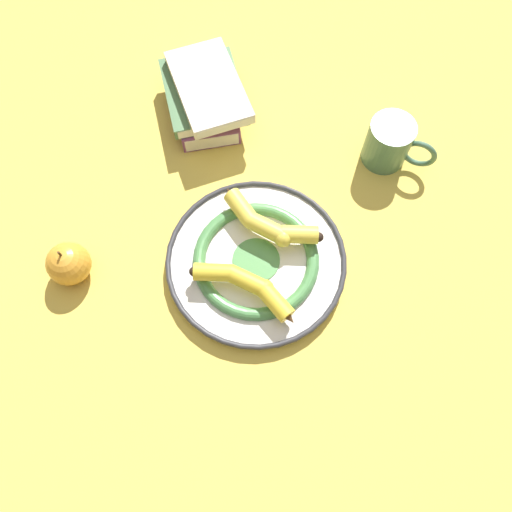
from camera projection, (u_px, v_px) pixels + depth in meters
ground_plane at (254, 256)px, 0.90m from camera, size 2.80×2.80×0.00m
decorative_bowl at (256, 261)px, 0.88m from camera, size 0.32×0.32×0.03m
banana_a at (247, 286)px, 0.83m from camera, size 0.16×0.14×0.03m
banana_b at (267, 223)px, 0.87m from camera, size 0.15×0.15×0.03m
book_stack at (206, 98)px, 0.98m from camera, size 0.15×0.22×0.09m
coffee_mug at (390, 143)px, 0.94m from camera, size 0.12×0.10×0.09m
apple at (69, 264)px, 0.86m from camera, size 0.08×0.08×0.09m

